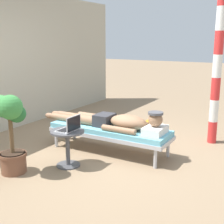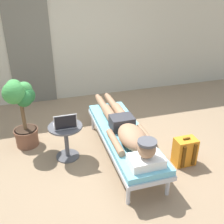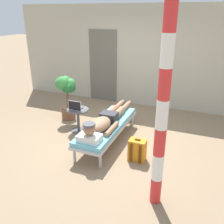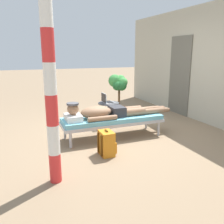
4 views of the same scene
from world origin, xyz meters
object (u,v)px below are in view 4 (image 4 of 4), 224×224
(person_reclining, at_px, (108,112))
(potted_plant, at_px, (118,91))
(porch_post, at_px, (50,79))
(laptop, at_px, (107,100))
(side_table, at_px, (109,110))
(lounge_chair, at_px, (113,120))
(backpack, at_px, (107,143))

(person_reclining, bearing_deg, potted_plant, 149.33)
(potted_plant, xyz_separation_m, porch_post, (2.66, -2.02, 0.65))
(laptop, bearing_deg, side_table, 90.00)
(side_table, relative_size, potted_plant, 0.48)
(potted_plant, bearing_deg, lounge_chair, -27.30)
(lounge_chair, distance_m, person_reclining, 0.20)
(person_reclining, xyz_separation_m, side_table, (-0.79, 0.33, -0.16))
(person_reclining, xyz_separation_m, porch_post, (1.30, -1.21, 0.81))
(person_reclining, bearing_deg, lounge_chair, 90.00)
(lounge_chair, xyz_separation_m, porch_post, (1.30, -1.32, 0.99))
(laptop, bearing_deg, person_reclining, -19.07)
(lounge_chair, height_order, person_reclining, person_reclining)
(potted_plant, bearing_deg, porch_post, -37.19)
(lounge_chair, relative_size, potted_plant, 1.82)
(lounge_chair, relative_size, person_reclining, 0.92)
(lounge_chair, relative_size, side_table, 3.80)
(laptop, height_order, porch_post, porch_post)
(side_table, xyz_separation_m, laptop, (0.00, -0.05, 0.23))
(lounge_chair, xyz_separation_m, potted_plant, (-1.36, 0.70, 0.34))
(lounge_chair, height_order, side_table, side_table)
(laptop, relative_size, potted_plant, 0.28)
(lounge_chair, height_order, potted_plant, potted_plant)
(backpack, bearing_deg, porch_post, -59.30)
(porch_post, bearing_deg, laptop, 144.63)
(person_reclining, bearing_deg, backpack, -21.79)
(porch_post, bearing_deg, backpack, 120.70)
(side_table, xyz_separation_m, porch_post, (2.09, -1.54, 0.98))
(laptop, xyz_separation_m, potted_plant, (-0.57, 0.53, 0.11))
(side_table, relative_size, backpack, 1.23)
(potted_plant, distance_m, porch_post, 3.40)
(person_reclining, relative_size, potted_plant, 1.98)
(lounge_chair, bearing_deg, laptop, 167.93)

